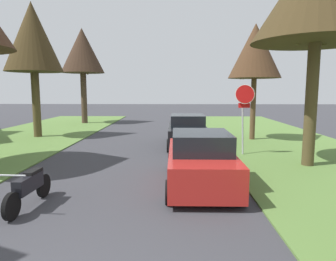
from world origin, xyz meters
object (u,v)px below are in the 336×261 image
street_tree_left_mid_b (33,38)px  stop_sign_far (244,104)px  street_tree_right_mid_b (255,52)px  parked_sedan_black (187,131)px  parked_motorcycle (29,187)px  street_tree_left_far (82,52)px  parked_sedan_red (200,160)px

street_tree_left_mid_b → stop_sign_far: bearing=-23.4°
street_tree_right_mid_b → parked_sedan_black: (-3.69, -1.90, -4.10)m
stop_sign_far → street_tree_left_mid_b: 12.49m
stop_sign_far → parked_motorcycle: 8.87m
street_tree_left_mid_b → parked_motorcycle: 12.81m
parked_sedan_black → parked_motorcycle: size_ratio=2.15×
street_tree_right_mid_b → parked_motorcycle: (-7.74, -10.04, -4.34)m
street_tree_left_far → parked_motorcycle: 19.62m
street_tree_right_mid_b → street_tree_left_mid_b: street_tree_left_mid_b is taller
stop_sign_far → street_tree_left_far: street_tree_left_far is taller
parked_sedan_red → street_tree_left_mid_b: bearing=134.9°
street_tree_left_mid_b → parked_motorcycle: bearing=-66.6°
street_tree_left_mid_b → parked_motorcycle: (4.66, -10.74, -5.20)m
parked_sedan_red → street_tree_right_mid_b: bearing=66.5°
street_tree_left_mid_b → parked_sedan_black: size_ratio=1.74×
street_tree_right_mid_b → parked_sedan_red: size_ratio=1.42×
street_tree_right_mid_b → parked_sedan_red: street_tree_right_mid_b is taller
parked_sedan_black → parked_motorcycle: (-4.05, -8.14, -0.24)m
stop_sign_far → parked_sedan_red: size_ratio=0.67×
street_tree_right_mid_b → parked_sedan_red: bearing=-113.5°
stop_sign_far → street_tree_right_mid_b: (1.40, 4.07, 2.65)m
stop_sign_far → street_tree_right_mid_b: street_tree_right_mid_b is taller
stop_sign_far → street_tree_left_far: bearing=130.1°
parked_sedan_black → street_tree_left_far: bearing=128.6°
parked_sedan_red → parked_motorcycle: bearing=-156.0°
street_tree_right_mid_b → parked_sedan_red: 9.82m
street_tree_right_mid_b → street_tree_left_mid_b: (-12.40, 0.70, 0.86)m
street_tree_left_far → parked_motorcycle: bearing=-77.3°
street_tree_left_mid_b → street_tree_left_far: street_tree_left_far is taller
stop_sign_far → street_tree_left_mid_b: (-10.99, 4.76, 3.51)m
street_tree_left_mid_b → parked_motorcycle: size_ratio=3.73×
street_tree_right_mid_b → parked_motorcycle: size_ratio=3.05×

